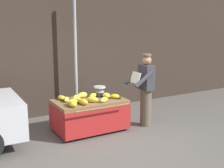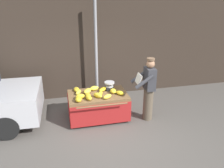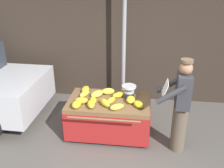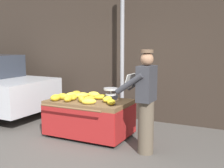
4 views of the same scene
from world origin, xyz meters
name	(u,v)px [view 3 (image 3 of 4)]	position (x,y,z in m)	size (l,w,h in m)	color
back_wall	(128,14)	(0.00, 2.75, 2.08)	(16.00, 0.24, 4.15)	#332821
street_pole	(124,42)	(-0.05, 2.22, 1.55)	(0.09, 0.09, 3.10)	gray
banana_cart	(109,110)	(-0.23, 1.06, 0.51)	(1.58, 1.17, 0.72)	brown
weighing_scale	(129,91)	(0.14, 1.27, 0.83)	(0.28, 0.28, 0.23)	black
banana_bunch_0	(91,104)	(-0.51, 0.77, 0.78)	(0.14, 0.27, 0.12)	gold
banana_bunch_1	(82,101)	(-0.71, 0.87, 0.78)	(0.12, 0.23, 0.13)	gold
banana_bunch_2	(85,89)	(-0.76, 1.39, 0.76)	(0.15, 0.29, 0.09)	gold
banana_bunch_3	(97,94)	(-0.48, 1.19, 0.77)	(0.17, 0.29, 0.11)	yellow
banana_bunch_4	(111,100)	(-0.17, 0.96, 0.77)	(0.12, 0.26, 0.10)	gold
banana_bunch_5	(76,104)	(-0.77, 0.71, 0.78)	(0.16, 0.23, 0.13)	gold
banana_bunch_6	(131,100)	(0.19, 1.03, 0.77)	(0.16, 0.24, 0.12)	yellow
banana_bunch_7	(138,104)	(0.34, 0.88, 0.77)	(0.15, 0.24, 0.10)	gold
banana_bunch_8	(105,103)	(-0.26, 0.83, 0.78)	(0.11, 0.26, 0.13)	yellow
banana_bunch_9	(108,91)	(-0.28, 1.33, 0.78)	(0.16, 0.25, 0.13)	yellow
banana_bunch_10	(117,107)	(-0.03, 0.73, 0.77)	(0.12, 0.27, 0.11)	yellow
banana_bunch_11	(119,95)	(-0.05, 1.23, 0.77)	(0.14, 0.29, 0.10)	gold
banana_bunch_12	(84,94)	(-0.73, 1.18, 0.76)	(0.11, 0.27, 0.10)	yellow
banana_bunch_13	(93,100)	(-0.51, 0.94, 0.77)	(0.13, 0.23, 0.10)	gold
vendor_person	(181,106)	(1.06, 0.69, 0.87)	(0.59, 0.53, 1.71)	brown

